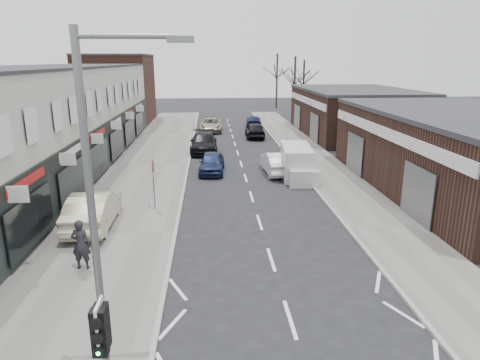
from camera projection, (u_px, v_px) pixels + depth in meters
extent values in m
cube|color=slate|center=(150.00, 165.00, 31.57)|extent=(5.50, 64.00, 0.12)
cube|color=slate|center=(317.00, 162.00, 32.42)|extent=(3.50, 64.00, 0.12)
cube|color=beige|center=(37.00, 123.00, 27.76)|extent=(8.00, 41.00, 7.10)
cube|color=#48281F|center=(117.00, 90.00, 52.13)|extent=(8.00, 10.00, 8.00)
cube|color=#382219|center=(468.00, 155.00, 24.61)|extent=(10.00, 18.00, 4.50)
cube|color=#382219|center=(354.00, 113.00, 43.81)|extent=(10.00, 16.00, 4.50)
cube|color=silver|center=(101.00, 329.00, 7.98)|extent=(0.05, 0.55, 1.10)
cube|color=black|center=(99.00, 333.00, 7.86)|extent=(0.28, 0.22, 0.95)
sphere|color=#0CE533|center=(99.00, 351.00, 7.83)|extent=(0.18, 0.18, 0.18)
cube|color=black|center=(102.00, 325.00, 8.09)|extent=(0.26, 0.20, 0.90)
cylinder|color=slate|center=(94.00, 232.00, 8.72)|extent=(0.16, 0.16, 8.00)
cylinder|color=slate|center=(125.00, 36.00, 7.75)|extent=(1.80, 0.10, 0.10)
cube|color=slate|center=(181.00, 39.00, 7.83)|extent=(0.50, 0.22, 0.12)
cylinder|color=slate|center=(154.00, 185.00, 21.72)|extent=(0.07, 0.07, 2.50)
cube|color=white|center=(154.00, 174.00, 21.56)|extent=(0.04, 0.45, 0.25)
cube|color=silver|center=(296.00, 161.00, 28.44)|extent=(2.23, 4.58, 2.02)
cube|color=silver|center=(304.00, 179.00, 26.08)|extent=(1.85, 0.93, 1.06)
cylinder|color=black|center=(288.00, 177.00, 27.08)|extent=(0.21, 0.67, 0.67)
cylinder|color=black|center=(313.00, 177.00, 27.19)|extent=(0.21, 0.67, 0.67)
cylinder|color=black|center=(280.00, 166.00, 30.06)|extent=(0.21, 0.67, 0.67)
cylinder|color=black|center=(303.00, 165.00, 30.17)|extent=(0.21, 0.67, 0.67)
imported|color=#BFB899|center=(93.00, 209.00, 19.53)|extent=(1.84, 5.01, 1.64)
imported|color=black|center=(81.00, 244.00, 15.49)|extent=(0.73, 0.52, 1.90)
imported|color=#162245|center=(212.00, 163.00, 29.43)|extent=(1.93, 4.20, 1.39)
imported|color=black|center=(204.00, 143.00, 36.03)|extent=(2.23, 5.46, 1.58)
imported|color=#A39482|center=(211.00, 125.00, 46.42)|extent=(2.44, 5.17, 1.43)
imported|color=silver|center=(276.00, 163.00, 29.19)|extent=(1.77, 4.55, 1.48)
imported|color=black|center=(255.00, 130.00, 42.67)|extent=(1.91, 4.51, 1.52)
imported|color=#161A45|center=(254.00, 121.00, 50.06)|extent=(2.02, 4.32, 1.22)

